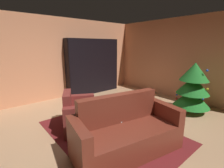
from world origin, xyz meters
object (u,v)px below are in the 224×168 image
(bottle_on_table, at_px, (121,112))
(armchair_red, at_px, (80,115))
(book_stack_on_table, at_px, (114,112))
(couch_red, at_px, (126,133))
(bookshelf_unit, at_px, (96,67))
(coffee_table, at_px, (112,116))
(decorated_tree, at_px, (193,87))

(bottle_on_table, bearing_deg, armchair_red, -155.89)
(book_stack_on_table, xyz_separation_m, bottle_on_table, (0.15, 0.03, 0.05))
(couch_red, height_order, book_stack_on_table, couch_red)
(armchair_red, bearing_deg, couch_red, 10.38)
(couch_red, relative_size, book_stack_on_table, 8.75)
(bookshelf_unit, bearing_deg, book_stack_on_table, -28.51)
(bookshelf_unit, distance_m, book_stack_on_table, 3.29)
(book_stack_on_table, bearing_deg, armchair_red, -153.74)
(bookshelf_unit, xyz_separation_m, coffee_table, (2.82, -1.58, -0.55))
(coffee_table, bearing_deg, bottle_on_table, 16.88)
(couch_red, distance_m, decorated_tree, 2.59)
(book_stack_on_table, xyz_separation_m, decorated_tree, (0.42, 2.43, 0.18))
(bottle_on_table, bearing_deg, coffee_table, -163.12)
(decorated_tree, bearing_deg, armchair_red, -112.43)
(armchair_red, bearing_deg, decorated_tree, 67.57)
(couch_red, bearing_deg, decorated_tree, 91.29)
(bottle_on_table, bearing_deg, book_stack_on_table, -167.19)
(coffee_table, height_order, bottle_on_table, bottle_on_table)
(couch_red, relative_size, bottle_on_table, 7.31)
(book_stack_on_table, distance_m, bottle_on_table, 0.16)
(bookshelf_unit, height_order, coffee_table, bookshelf_unit)
(book_stack_on_table, height_order, decorated_tree, decorated_tree)
(couch_red, xyz_separation_m, coffee_table, (-0.52, 0.12, 0.09))
(decorated_tree, bearing_deg, couch_red, -88.71)
(bookshelf_unit, xyz_separation_m, bottle_on_table, (3.01, -1.52, -0.41))
(armchair_red, bearing_deg, bookshelf_unit, 138.09)
(armchair_red, xyz_separation_m, coffee_table, (0.69, 0.34, 0.11))
(armchair_red, xyz_separation_m, book_stack_on_table, (0.73, 0.36, 0.21))
(bookshelf_unit, xyz_separation_m, book_stack_on_table, (2.86, -1.55, -0.45))
(couch_red, xyz_separation_m, book_stack_on_table, (-0.48, 0.14, 0.19))
(book_stack_on_table, bearing_deg, decorated_tree, 80.17)
(bottle_on_table, bearing_deg, couch_red, -27.99)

